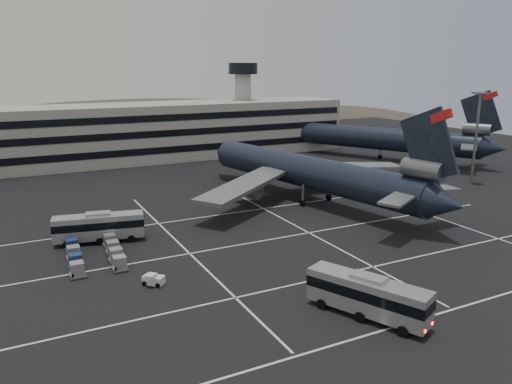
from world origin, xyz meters
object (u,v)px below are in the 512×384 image
bus_near (368,294)px  uld_cluster (94,250)px  bus_far (99,226)px  trijet_main (311,172)px

bus_near → uld_cluster: 34.50m
uld_cluster → bus_far: bearing=72.3°
trijet_main → uld_cluster: size_ratio=4.20×
bus_near → bus_far: size_ratio=0.99×
bus_near → bus_far: bearing=95.4°
trijet_main → bus_near: size_ratio=4.77×
bus_far → trijet_main: bearing=-71.4°
bus_far → uld_cluster: size_ratio=0.89×
trijet_main → uld_cluster: (-38.50, -9.95, -4.40)m
trijet_main → bus_near: bearing=-127.1°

